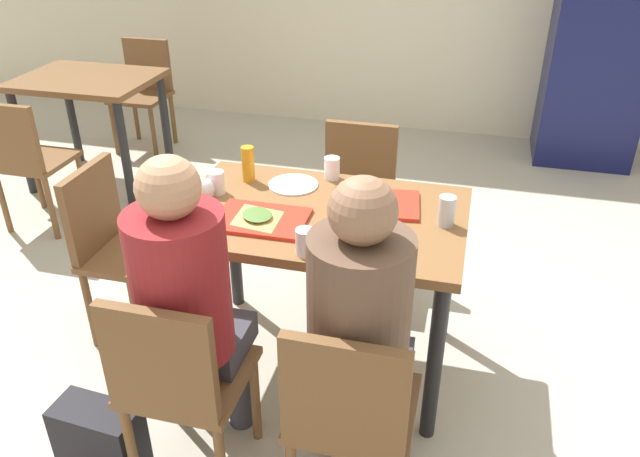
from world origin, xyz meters
name	(u,v)px	position (x,y,z in m)	size (l,w,h in m)	color
ground_plane	(320,360)	(0.00, 0.00, -0.01)	(10.00, 10.00, 0.02)	#B2AD9E
main_table	(320,235)	(0.00, 0.00, 0.67)	(1.18, 0.77, 0.77)	brown
chair_near_left	(177,379)	(-0.29, -0.77, 0.49)	(0.40, 0.40, 0.85)	brown
chair_near_right	(349,412)	(0.29, -0.77, 0.49)	(0.40, 0.40, 0.85)	brown
chair_far_side	(356,193)	(0.00, 0.77, 0.49)	(0.40, 0.40, 0.85)	brown
chair_left_end	(116,240)	(-0.97, 0.00, 0.49)	(0.40, 0.40, 0.85)	brown
person_in_red	(188,295)	(-0.29, -0.63, 0.74)	(0.32, 0.42, 1.26)	#383842
person_in_brown_jacket	(361,323)	(0.29, -0.63, 0.74)	(0.32, 0.42, 1.26)	#383842
tray_red_near	(261,219)	(-0.21, -0.13, 0.78)	(0.36, 0.26, 0.02)	red
tray_red_far	(375,203)	(0.21, 0.11, 0.78)	(0.36, 0.26, 0.02)	red
paper_plate_center	(293,185)	(-0.18, 0.21, 0.78)	(0.22, 0.22, 0.01)	white
paper_plate_near_edge	(352,242)	(0.18, -0.21, 0.78)	(0.22, 0.22, 0.01)	white
pizza_slice_a	(257,216)	(-0.22, -0.14, 0.80)	(0.25, 0.25, 0.02)	tan
pizza_slice_b	(371,202)	(0.19, 0.09, 0.80)	(0.22, 0.25, 0.02)	#DBAD60
plastic_cup_a	(332,168)	(-0.03, 0.33, 0.82)	(0.07, 0.07, 0.10)	white
plastic_cup_b	(305,242)	(0.03, -0.33, 0.82)	(0.07, 0.07, 0.10)	white
plastic_cup_c	(216,182)	(-0.47, 0.06, 0.82)	(0.07, 0.07, 0.10)	white
soda_can	(447,211)	(0.50, 0.02, 0.83)	(0.07, 0.07, 0.12)	#B7BCC6
condiment_bottle	(248,164)	(-0.38, 0.21, 0.85)	(0.06, 0.06, 0.16)	orange
foil_bundle	(203,189)	(-0.50, -0.02, 0.82)	(0.10, 0.10, 0.10)	silver
handbag	(100,437)	(-0.64, -0.78, 0.14)	(0.32, 0.16, 0.28)	black
drink_fridge	(603,35)	(1.38, 2.85, 0.95)	(0.70, 0.60, 1.90)	#14194C
background_table	(90,96)	(-2.02, 1.49, 0.64)	(0.90, 0.70, 0.77)	brown
background_chair_near	(25,156)	(-2.02, 0.75, 0.49)	(0.40, 0.40, 0.85)	brown
background_chair_far	(144,86)	(-2.02, 2.22, 0.49)	(0.40, 0.40, 0.85)	brown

